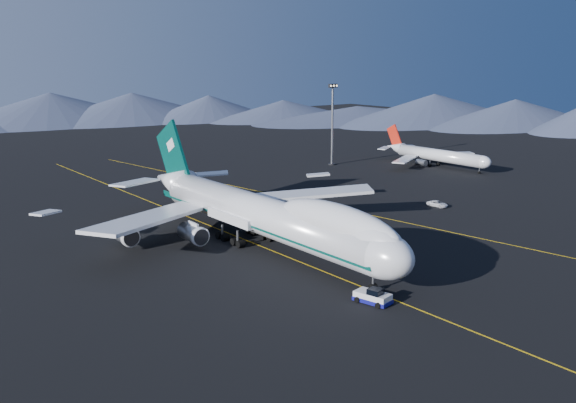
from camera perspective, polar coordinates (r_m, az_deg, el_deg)
ground at (r=109.61m, az=-2.22°, el=-4.08°), size 500.00×500.00×0.00m
taxiway_line_main at (r=109.61m, az=-2.22°, el=-4.07°), size 0.25×220.00×0.01m
taxiway_line_side at (r=135.39m, az=5.79°, el=-0.88°), size 28.08×198.09×0.01m
boeing_747 at (r=108.11m, az=-2.26°, el=-1.12°), size 59.62×72.43×19.37m
pushback_tug at (r=86.05m, az=7.53°, el=-8.48°), size 3.68×5.36×2.14m
second_jet at (r=195.52m, az=12.98°, el=4.05°), size 34.80×39.32×11.19m
service_van at (r=142.59m, az=13.15°, el=-0.20°), size 2.69×4.83×1.28m
floodlight_mast at (r=192.72m, az=3.96°, el=6.86°), size 2.98×2.23×24.08m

